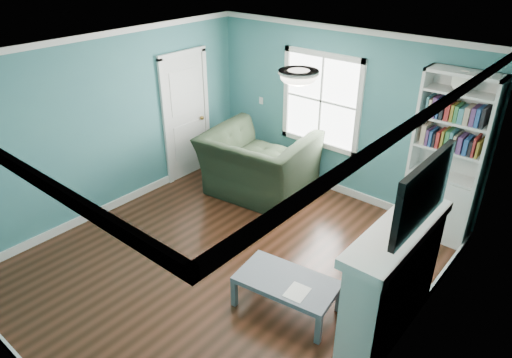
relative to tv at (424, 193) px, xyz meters
The scene contains 13 objects.
floor 2.80m from the tv, behind, with size 5.00×5.00×0.00m, color black.
room_walls 2.21m from the tv, behind, with size 5.00×5.00×5.00m.
trim 2.26m from the tv, behind, with size 4.50×5.00×2.60m.
window 3.40m from the tv, 137.57° to the left, with size 1.40×0.06×1.50m.
bookshelf 2.29m from the tv, 101.57° to the left, with size 0.90×0.35×2.31m.
fireplace 1.10m from the tv, behind, with size 0.44×1.58×1.30m.
tv is the anchor object (origin of this frame).
door 4.63m from the tv, 164.80° to the left, with size 0.12×0.98×2.17m.
ceiling_fixture 1.54m from the tv, behind, with size 0.38×0.38×0.15m.
light_switch 4.38m from the tv, 148.30° to the left, with size 0.08×0.01×0.12m, color white.
recliner 3.49m from the tv, 155.13° to the left, with size 1.59×1.03×1.39m, color black.
coffee_table 1.83m from the tv, 160.73° to the right, with size 1.16×0.74×0.40m.
paper_sheet 1.69m from the tv, 152.56° to the right, with size 0.21×0.27×0.00m, color white.
Camera 1 is at (3.29, -3.37, 3.69)m, focal length 32.00 mm.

